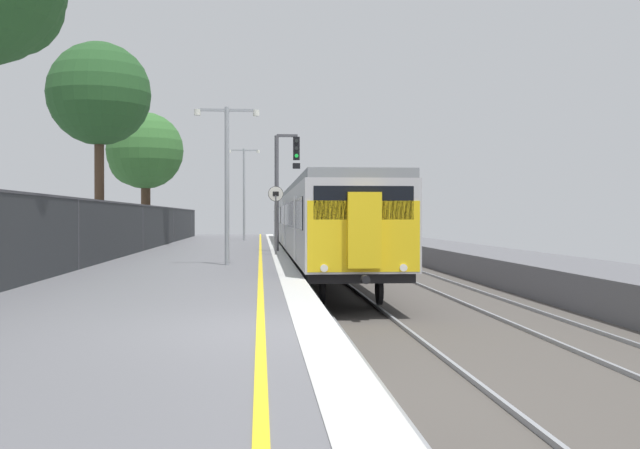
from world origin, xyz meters
TOP-DOWN VIEW (x-y plane):
  - ground at (2.64, 0.00)m, footprint 17.40×110.00m
  - commuter_train_at_platform at (2.10, 27.93)m, footprint 2.83×40.67m
  - signal_gantry at (0.62, 22.67)m, footprint 1.10×0.24m
  - speed_limit_sign at (0.25, 19.67)m, footprint 0.59×0.08m
  - platform_lamp_mid at (-1.38, 13.51)m, footprint 2.00×0.20m
  - platform_lamp_far at (-1.38, 38.16)m, footprint 2.00×0.20m
  - background_tree_left at (-6.88, 21.29)m, footprint 4.16×4.16m
  - background_tree_centre at (-6.53, 30.54)m, footprint 4.02×4.02m
  - background_tree_back at (-7.64, 39.91)m, footprint 3.08×3.08m

SIDE VIEW (x-z plane):
  - ground at x=2.64m, z-range -1.21..0.00m
  - commuter_train_at_platform at x=2.10m, z-range -0.64..3.17m
  - speed_limit_sign at x=0.25m, z-range 0.37..3.05m
  - platform_lamp_mid at x=-1.38m, z-range 0.49..5.36m
  - signal_gantry at x=0.62m, z-range 0.63..5.67m
  - platform_lamp_far at x=-1.38m, z-range 0.51..6.31m
  - background_tree_centre at x=-6.53m, z-range 1.34..8.33m
  - background_tree_back at x=-7.64m, z-range 1.64..8.32m
  - background_tree_left at x=-6.88m, z-range 2.07..10.62m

